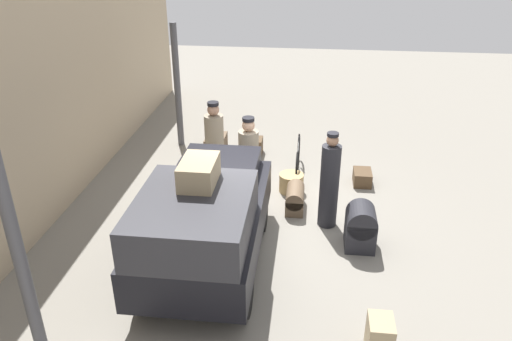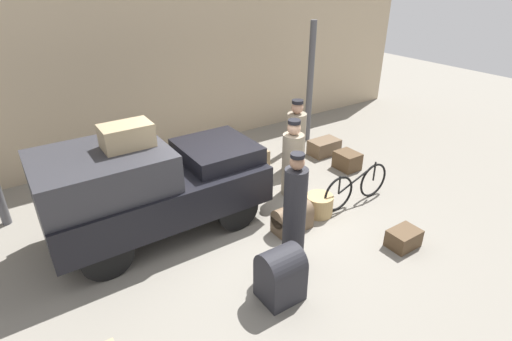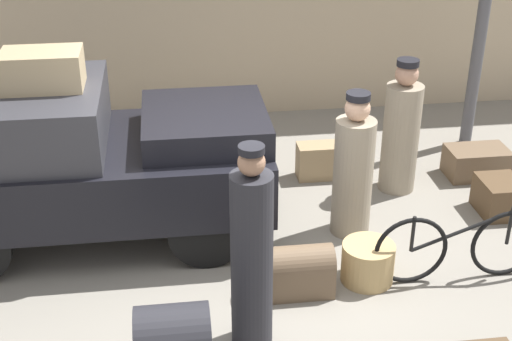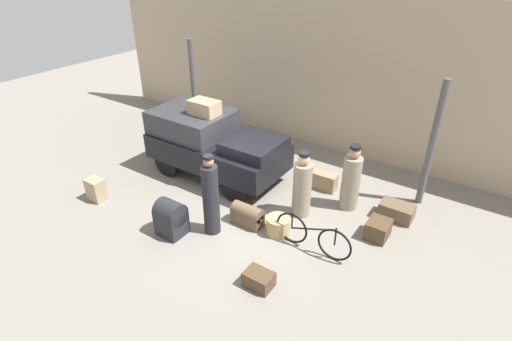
# 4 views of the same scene
# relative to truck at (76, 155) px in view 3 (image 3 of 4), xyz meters

# --- Properties ---
(ground_plane) EXTENTS (30.00, 30.00, 0.00)m
(ground_plane) POSITION_rel_truck_xyz_m (1.60, -0.81, -0.95)
(ground_plane) COLOR gray
(canopy_pillar_right) EXTENTS (0.16, 0.16, 3.08)m
(canopy_pillar_right) POSITION_rel_truck_xyz_m (5.04, 1.73, 0.60)
(canopy_pillar_right) COLOR #4C4C51
(canopy_pillar_right) RESTS_ON ground
(truck) EXTENTS (3.67, 1.76, 1.69)m
(truck) POSITION_rel_truck_xyz_m (0.00, 0.00, 0.00)
(truck) COLOR black
(truck) RESTS_ON ground
(bicycle) EXTENTS (1.69, 0.04, 0.77)m
(bicycle) POSITION_rel_truck_xyz_m (3.68, -1.34, -0.57)
(bicycle) COLOR black
(bicycle) RESTS_ON ground
(wicker_basket) EXTENTS (0.52, 0.52, 0.40)m
(wicker_basket) POSITION_rel_truck_xyz_m (2.81, -1.24, -0.75)
(wicker_basket) COLOR tan
(wicker_basket) RESTS_ON ground
(porter_lifting_near_truck) EXTENTS (0.43, 0.43, 1.63)m
(porter_lifting_near_truck) POSITION_rel_truck_xyz_m (3.68, 0.56, -0.21)
(porter_lifting_near_truck) COLOR gray
(porter_lifting_near_truck) RESTS_ON ground
(porter_with_bicycle) EXTENTS (0.35, 0.35, 1.87)m
(porter_with_bicycle) POSITION_rel_truck_xyz_m (1.58, -1.99, -0.08)
(porter_with_bicycle) COLOR #232328
(porter_with_bicycle) RESTS_ON ground
(conductor_in_dark_uniform) EXTENTS (0.42, 0.42, 1.61)m
(conductor_in_dark_uniform) POSITION_rel_truck_xyz_m (2.87, -0.32, -0.22)
(conductor_in_dark_uniform) COLOR gray
(conductor_in_dark_uniform) RESTS_ON ground
(trunk_wicker_pale) EXTENTS (0.75, 0.48, 0.37)m
(trunk_wicker_pale) POSITION_rel_truck_xyz_m (4.77, 0.76, -0.76)
(trunk_wicker_pale) COLOR brown
(trunk_wicker_pale) RESTS_ON ground
(suitcase_black_upright) EXTENTS (0.46, 0.54, 0.40)m
(suitcase_black_upright) POSITION_rel_truck_xyz_m (4.65, -0.16, -0.75)
(suitcase_black_upright) COLOR #4C3823
(suitcase_black_upright) RESTS_ON ground
(trunk_umber_medium) EXTENTS (0.63, 0.30, 0.44)m
(trunk_umber_medium) POSITION_rel_truck_xyz_m (2.84, 0.98, -0.73)
(trunk_umber_medium) COLOR #937A56
(trunk_umber_medium) RESTS_ON ground
(trunk_barrel_dark) EXTENTS (0.71, 0.35, 0.50)m
(trunk_barrel_dark) POSITION_rel_truck_xyz_m (2.07, -1.35, -0.70)
(trunk_barrel_dark) COLOR brown
(trunk_barrel_dark) RESTS_ON ground
(trunk_on_truck_roof) EXTENTS (0.77, 0.51, 0.37)m
(trunk_on_truck_roof) POSITION_rel_truck_xyz_m (-0.22, 0.00, 0.93)
(trunk_on_truck_roof) COLOR #9E8966
(trunk_on_truck_roof) RESTS_ON truck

